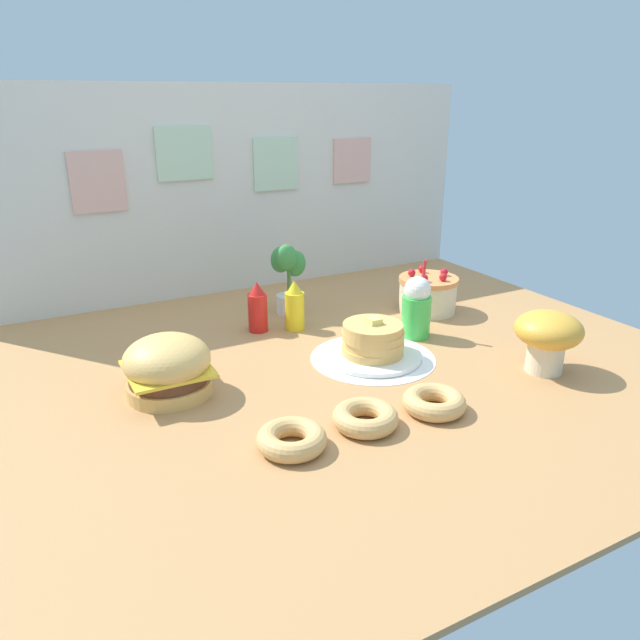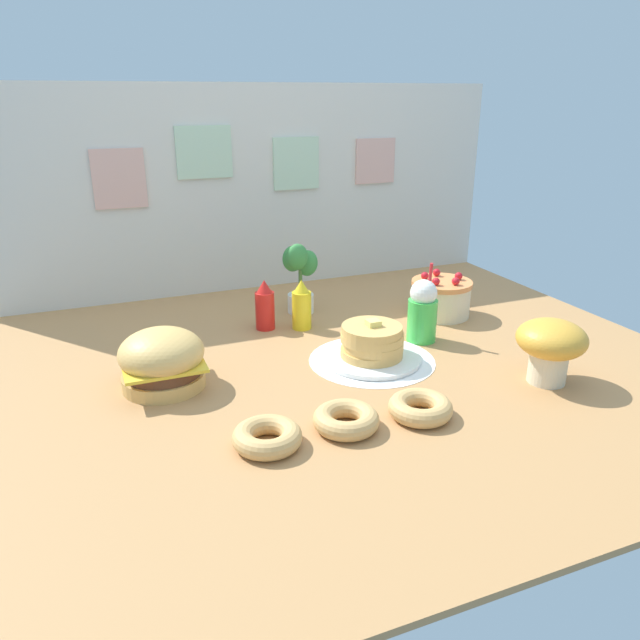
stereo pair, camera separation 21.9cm
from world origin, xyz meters
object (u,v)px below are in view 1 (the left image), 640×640
at_px(burger, 168,367).
at_px(ketchup_bottle, 258,308).
at_px(potted_plant, 288,276).
at_px(cream_soda_cup, 417,307).
at_px(pancake_stack, 373,343).
at_px(layer_cake, 428,294).
at_px(mushroom_stool, 548,335).
at_px(donut_pink_glaze, 292,439).
at_px(donut_chocolate, 365,417).
at_px(donut_vanilla, 434,402).
at_px(mustard_bottle, 295,307).

distance_m(burger, ketchup_bottle, 0.60).
bearing_deg(potted_plant, cream_soda_cup, -56.13).
bearing_deg(pancake_stack, layer_cake, 32.89).
bearing_deg(mushroom_stool, burger, 159.41).
distance_m(donut_pink_glaze, donut_chocolate, 0.24).
distance_m(ketchup_bottle, cream_soda_cup, 0.64).
bearing_deg(pancake_stack, donut_vanilla, -96.58).
height_order(pancake_stack, mustard_bottle, mustard_bottle).
height_order(mustard_bottle, potted_plant, potted_plant).
xyz_separation_m(burger, layer_cake, (1.22, 0.24, -0.01)).
relative_size(burger, mustard_bottle, 1.33).
distance_m(cream_soda_cup, mushroom_stool, 0.52).
distance_m(cream_soda_cup, potted_plant, 0.59).
xyz_separation_m(burger, mushroom_stool, (1.20, -0.45, 0.04)).
bearing_deg(layer_cake, burger, -168.75).
bearing_deg(mustard_bottle, ketchup_bottle, 159.18).
xyz_separation_m(donut_pink_glaze, mushroom_stool, (0.99, 0.03, 0.10)).
distance_m(layer_cake, mustard_bottle, 0.62).
relative_size(burger, donut_vanilla, 1.43).
bearing_deg(donut_pink_glaze, donut_vanilla, -1.91).
relative_size(burger, mushroom_stool, 1.21).
xyz_separation_m(donut_chocolate, potted_plant, (0.22, 0.98, 0.14)).
distance_m(donut_pink_glaze, donut_vanilla, 0.47).
bearing_deg(mushroom_stool, potted_plant, 118.70).
height_order(layer_cake, ketchup_bottle, ketchup_bottle).
height_order(burger, donut_vanilla, burger).
xyz_separation_m(donut_vanilla, potted_plant, (-0.01, 1.00, 0.14)).
relative_size(burger, donut_chocolate, 1.43).
bearing_deg(mushroom_stool, layer_cake, 87.78).
relative_size(ketchup_bottle, cream_soda_cup, 0.67).
height_order(mustard_bottle, cream_soda_cup, cream_soda_cup).
xyz_separation_m(donut_pink_glaze, donut_chocolate, (0.24, 0.00, 0.00)).
bearing_deg(donut_chocolate, ketchup_bottle, 88.52).
bearing_deg(potted_plant, donut_vanilla, -89.38).
bearing_deg(cream_soda_cup, mustard_bottle, 142.37).
height_order(ketchup_bottle, mustard_bottle, same).
xyz_separation_m(ketchup_bottle, donut_vanilla, (0.21, -0.87, -0.07)).
bearing_deg(ketchup_bottle, burger, -141.07).
bearing_deg(donut_chocolate, mushroom_stool, 1.78).
height_order(layer_cake, donut_vanilla, layer_cake).
relative_size(layer_cake, cream_soda_cup, 0.83).
relative_size(pancake_stack, donut_chocolate, 1.83).
height_order(donut_pink_glaze, mushroom_stool, mushroom_stool).
xyz_separation_m(layer_cake, mushroom_stool, (-0.03, -0.69, 0.05)).
height_order(cream_soda_cup, donut_chocolate, cream_soda_cup).
relative_size(pancake_stack, layer_cake, 1.36).
distance_m(burger, potted_plant, 0.85).
distance_m(donut_pink_glaze, potted_plant, 1.10).
xyz_separation_m(cream_soda_cup, donut_chocolate, (-0.55, -0.50, -0.09)).
distance_m(burger, cream_soda_cup, 1.00).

